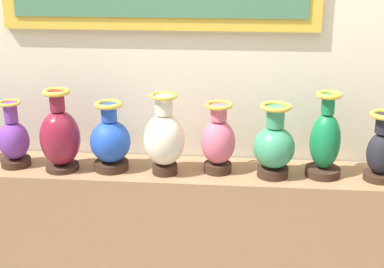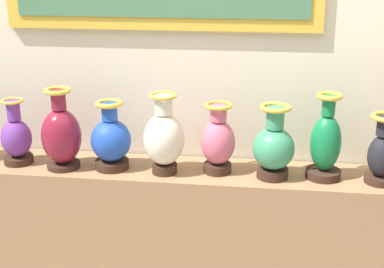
% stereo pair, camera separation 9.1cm
% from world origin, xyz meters
% --- Properties ---
extents(display_shelf, '(2.55, 0.34, 0.99)m').
position_xyz_m(display_shelf, '(0.00, 0.00, 0.49)').
color(display_shelf, '#99704C').
rests_on(display_shelf, ground_plane).
extents(back_wall, '(5.11, 0.14, 2.68)m').
position_xyz_m(back_wall, '(-0.01, 0.23, 1.36)').
color(back_wall, beige).
rests_on(back_wall, ground_plane).
extents(vase_violet, '(0.14, 0.14, 0.32)m').
position_xyz_m(vase_violet, '(-0.85, -0.03, 1.11)').
color(vase_violet, '#382319').
rests_on(vase_violet, display_shelf).
extents(vase_burgundy, '(0.19, 0.19, 0.39)m').
position_xyz_m(vase_burgundy, '(-0.61, -0.05, 1.15)').
color(vase_burgundy, '#382319').
rests_on(vase_burgundy, display_shelf).
extents(vase_sapphire, '(0.19, 0.19, 0.33)m').
position_xyz_m(vase_sapphire, '(-0.38, -0.03, 1.13)').
color(vase_sapphire, '#382319').
rests_on(vase_sapphire, display_shelf).
extents(vase_ivory, '(0.19, 0.19, 0.38)m').
position_xyz_m(vase_ivory, '(-0.12, -0.05, 1.16)').
color(vase_ivory, '#382319').
rests_on(vase_ivory, display_shelf).
extents(vase_rose, '(0.16, 0.16, 0.33)m').
position_xyz_m(vase_rose, '(0.12, -0.01, 1.14)').
color(vase_rose, '#382319').
rests_on(vase_rose, display_shelf).
extents(vase_jade, '(0.19, 0.19, 0.34)m').
position_xyz_m(vase_jade, '(0.38, -0.04, 1.13)').
color(vase_jade, '#382319').
rests_on(vase_jade, display_shelf).
extents(vase_emerald, '(0.16, 0.16, 0.40)m').
position_xyz_m(vase_emerald, '(0.60, -0.02, 1.15)').
color(vase_emerald, '#382319').
rests_on(vase_emerald, display_shelf).
extents(vase_onyx, '(0.13, 0.13, 0.32)m').
position_xyz_m(vase_onyx, '(0.85, -0.04, 1.13)').
color(vase_onyx, '#382319').
rests_on(vase_onyx, display_shelf).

